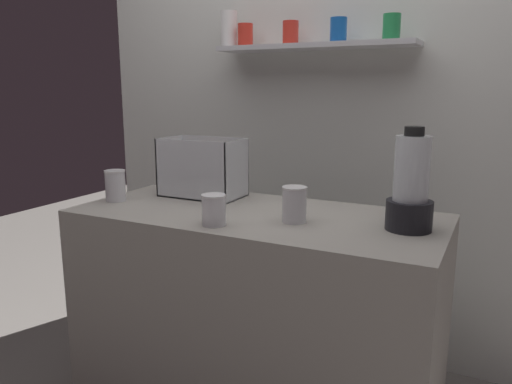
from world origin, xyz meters
TOP-DOWN VIEW (x-y plane):
  - counter at (0.00, 0.00)m, footprint 1.40×0.64m
  - back_wall_unit at (-0.00, 0.77)m, footprint 2.60×0.24m
  - carrot_display_bin at (-0.34, 0.16)m, footprint 0.35×0.20m
  - blender_pitcher at (0.56, 0.02)m, footprint 0.15×0.15m
  - juice_cup_pomegranate_far_left at (-0.62, -0.09)m, footprint 0.09×0.09m
  - juice_cup_pomegranate_left at (-0.05, -0.22)m, footprint 0.09×0.09m
  - juice_cup_pomegranate_middle at (0.18, -0.06)m, footprint 0.09×0.09m

SIDE VIEW (x-z plane):
  - counter at x=0.00m, z-range 0.00..0.90m
  - juice_cup_pomegranate_left at x=-0.05m, z-range 0.89..1.00m
  - juice_cup_pomegranate_middle at x=0.18m, z-range 0.89..1.02m
  - juice_cup_pomegranate_far_left at x=-0.62m, z-range 0.90..1.03m
  - carrot_display_bin at x=-0.34m, z-range 0.85..1.11m
  - blender_pitcher at x=0.56m, z-range 0.87..1.21m
  - back_wall_unit at x=0.00m, z-range 0.01..2.51m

